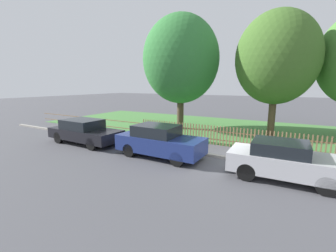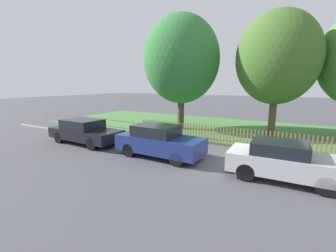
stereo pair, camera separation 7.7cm
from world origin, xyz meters
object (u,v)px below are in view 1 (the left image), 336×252
parked_car_navy_estate (284,160)px  parked_car_black_saloon (159,141)px  parked_car_silver_hatchback (85,131)px  covered_motorcycle (157,132)px  tree_nearest_kerb (181,60)px  tree_behind_motorcycle (277,58)px

parked_car_navy_estate → parked_car_black_saloon: bearing=178.5°
parked_car_silver_hatchback → covered_motorcycle: size_ratio=2.35×
parked_car_black_saloon → tree_nearest_kerb: (-2.20, 6.54, 4.34)m
parked_car_black_saloon → parked_car_navy_estate: 5.15m
parked_car_silver_hatchback → parked_car_black_saloon: size_ratio=1.10×
parked_car_silver_hatchback → tree_behind_motorcycle: (9.05, 7.32, 4.22)m
parked_car_black_saloon → covered_motorcycle: size_ratio=2.15×
covered_motorcycle → tree_behind_motorcycle: (5.33, 5.46, 4.22)m
parked_car_navy_estate → tree_behind_motorcycle: (-1.10, 7.28, 4.21)m
tree_nearest_kerb → tree_behind_motorcycle: (6.24, 0.74, -0.17)m
parked_car_silver_hatchback → tree_behind_motorcycle: 12.38m
parked_car_silver_hatchback → tree_nearest_kerb: bearing=68.1°
covered_motorcycle → parked_car_navy_estate: bearing=-13.6°
parked_car_silver_hatchback → parked_car_black_saloon: parked_car_black_saloon is taller
covered_motorcycle → parked_car_silver_hatchback: bearing=-151.2°
parked_car_silver_hatchback → tree_nearest_kerb: 8.39m
parked_car_navy_estate → tree_nearest_kerb: (-7.35, 6.54, 4.38)m
parked_car_black_saloon → tree_nearest_kerb: size_ratio=0.49×
tree_nearest_kerb → covered_motorcycle: bearing=-79.1°
parked_car_navy_estate → tree_nearest_kerb: tree_nearest_kerb is taller
parked_car_black_saloon → tree_behind_motorcycle: tree_behind_motorcycle is taller
covered_motorcycle → tree_nearest_kerb: size_ratio=0.23×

